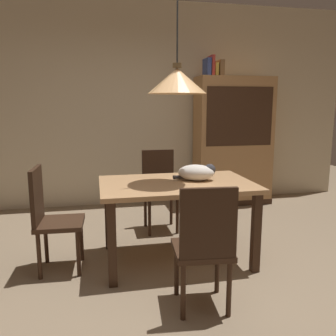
{
  "coord_description": "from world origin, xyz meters",
  "views": [
    {
      "loc": [
        -0.65,
        -2.46,
        1.45
      ],
      "look_at": [
        0.03,
        0.78,
        0.85
      ],
      "focal_mm": 37.02,
      "sensor_mm": 36.0,
      "label": 1
    }
  ],
  "objects": [
    {
      "name": "ground",
      "position": [
        0.0,
        0.0,
        0.0
      ],
      "size": [
        10.0,
        10.0,
        0.0
      ],
      "primitive_type": "plane",
      "color": "#847056"
    },
    {
      "name": "back_wall",
      "position": [
        0.0,
        2.65,
        1.45
      ],
      "size": [
        6.4,
        0.1,
        2.9
      ],
      "primitive_type": "cube",
      "color": "beige",
      "rests_on": "ground"
    },
    {
      "name": "book_brown_thick",
      "position": [
        1.09,
        2.32,
        1.96
      ],
      "size": [
        0.06,
        0.24,
        0.22
      ],
      "primitive_type": "cube",
      "color": "brown",
      "rests_on": "hutch_bookcase"
    },
    {
      "name": "book_blue_wide",
      "position": [
        0.9,
        2.32,
        1.97
      ],
      "size": [
        0.06,
        0.24,
        0.24
      ],
      "primitive_type": "cube",
      "color": "#384C93",
      "rests_on": "hutch_bookcase"
    },
    {
      "name": "dining_table",
      "position": [
        0.07,
        0.58,
        0.65
      ],
      "size": [
        1.4,
        0.9,
        0.75
      ],
      "color": "tan",
      "rests_on": "ground"
    },
    {
      "name": "pendant_lamp",
      "position": [
        0.07,
        0.58,
        1.66
      ],
      "size": [
        0.52,
        0.52,
        1.3
      ],
      "color": "#E0A86B"
    },
    {
      "name": "book_red_tall",
      "position": [
        0.96,
        2.32,
        1.99
      ],
      "size": [
        0.04,
        0.22,
        0.28
      ],
      "primitive_type": "cube",
      "color": "#B73833",
      "rests_on": "hutch_bookcase"
    },
    {
      "name": "book_yellow_short",
      "position": [
        1.02,
        2.32,
        1.94
      ],
      "size": [
        0.04,
        0.2,
        0.18
      ],
      "primitive_type": "cube",
      "color": "gold",
      "rests_on": "hutch_bookcase"
    },
    {
      "name": "chair_far_back",
      "position": [
        0.07,
        1.46,
        0.51
      ],
      "size": [
        0.4,
        0.4,
        0.93
      ],
      "color": "#382316",
      "rests_on": "ground"
    },
    {
      "name": "chair_near_front",
      "position": [
        0.06,
        -0.3,
        0.51
      ],
      "size": [
        0.43,
        0.43,
        0.93
      ],
      "color": "#382316",
      "rests_on": "ground"
    },
    {
      "name": "cat_sleeping",
      "position": [
        0.28,
        0.62,
        0.83
      ],
      "size": [
        0.41,
        0.33,
        0.16
      ],
      "color": "silver",
      "rests_on": "dining_table"
    },
    {
      "name": "chair_left_side",
      "position": [
        -1.06,
        0.58,
        0.51
      ],
      "size": [
        0.42,
        0.42,
        0.93
      ],
      "color": "#382316",
      "rests_on": "ground"
    },
    {
      "name": "hutch_bookcase",
      "position": [
        1.32,
        2.32,
        0.89
      ],
      "size": [
        1.12,
        0.45,
        1.85
      ],
      "color": "#A87A4C",
      "rests_on": "ground"
    }
  ]
}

